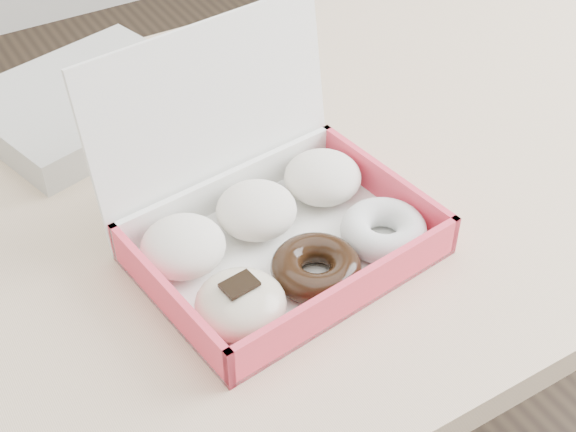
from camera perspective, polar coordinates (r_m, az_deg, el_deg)
table at (r=1.09m, az=3.40°, el=1.57°), size 1.20×0.80×0.75m
donut_box at (r=0.87m, az=-1.10°, el=-0.63°), size 0.33×0.30×0.22m
newspapers at (r=1.12m, az=-14.08°, el=7.93°), size 0.33×0.29×0.04m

